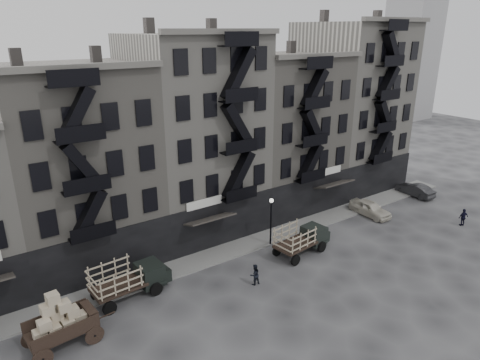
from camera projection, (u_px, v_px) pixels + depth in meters
ground at (261, 269)px, 32.71m from camera, size 140.00×140.00×0.00m
sidewalk at (234, 249)px, 35.58m from camera, size 55.00×2.50×0.15m
building_midwest at (79, 167)px, 32.37m from camera, size 10.00×11.35×16.20m
building_center at (194, 136)px, 37.43m from camera, size 10.00×11.35×18.20m
building_mideast at (281, 132)px, 43.16m from camera, size 10.00×11.35×16.20m
building_east at (350, 107)px, 48.05m from camera, size 10.00×11.35×19.20m
lamp_post at (271, 215)px, 35.40m from camera, size 0.36×0.36×4.28m
wagon at (58, 318)px, 24.20m from camera, size 4.22×2.53×3.41m
stake_truck_west at (128, 277)px, 28.93m from camera, size 5.51×2.57×2.70m
stake_truck_east at (302, 237)px, 34.60m from camera, size 5.39×2.64×2.61m
car_east at (370, 208)px, 41.88m from camera, size 1.78×4.36×1.48m
car_far at (415, 190)px, 46.81m from camera, size 1.63×4.26×1.38m
pedestrian_mid at (255, 275)px, 30.56m from camera, size 0.79×0.63×1.58m
policeman at (463, 217)px, 39.67m from camera, size 1.06×0.71×1.67m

